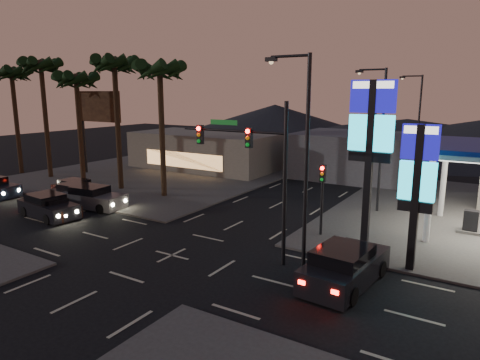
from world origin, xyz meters
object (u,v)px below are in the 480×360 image
Objects in this scene: car_lane_a_front at (48,207)px; car_lane_b_mid at (78,195)px; car_lane_a_mid at (52,209)px; car_lane_b_rear at (77,189)px; traffic_signal_mast at (253,158)px; suv_station at (345,267)px; pylon_sign_tall at (371,133)px; car_lane_b_front at (93,198)px; pylon_sign_short at (418,176)px.

car_lane_a_front is 3.67m from car_lane_b_mid.
car_lane_a_mid is at bearing 11.98° from car_lane_a_front.
traffic_signal_mast is at bearing -11.32° from car_lane_b_rear.
car_lane_a_mid is 20.24m from suv_station.
pylon_sign_tall reaches higher than suv_station.
traffic_signal_mast is 1.56× the size of car_lane_b_front.
pylon_sign_tall is 21.57m from car_lane_a_front.
suv_station is at bearing -85.97° from pylon_sign_tall.
car_lane_a_front is 1.15× the size of car_lane_b_rear.
pylon_sign_short is 1.39× the size of car_lane_a_front.
traffic_signal_mast is at bearing -8.19° from car_lane_b_front.
car_lane_a_mid is (-19.95, -4.51, -5.78)m from pylon_sign_tall.
pylon_sign_tall reaches higher than car_lane_b_rear.
car_lane_b_front reaches higher than car_lane_b_rear.
pylon_sign_tall is 6.02m from traffic_signal_mast.
traffic_signal_mast reaches higher than pylon_sign_short.
car_lane_b_rear is at bearing 157.58° from car_lane_b_front.
suv_station is at bearing -7.65° from car_lane_b_mid.
pylon_sign_short is at bearing 0.94° from car_lane_b_front.
pylon_sign_short reaches higher than car_lane_a_front.
car_lane_a_mid is (-22.45, -3.51, -4.04)m from pylon_sign_short.
car_lane_a_front is 1.05× the size of car_lane_b_mid.
car_lane_a_front reaches higher than car_lane_a_mid.
car_lane_b_rear is (-2.01, 1.40, -0.06)m from car_lane_b_mid.
pylon_sign_short is at bearing -21.80° from pylon_sign_tall.
traffic_signal_mast is (-7.24, -2.51, 0.57)m from pylon_sign_short.
car_lane_b_front reaches higher than car_lane_a_mid.
pylon_sign_short is at bearing 19.13° from traffic_signal_mast.
pylon_sign_short is 23.41m from car_lane_a_front.
car_lane_a_front reaches higher than car_lane_b_mid.
traffic_signal_mast is 1.67× the size of car_lane_b_mid.
car_lane_a_mid is (0.35, 0.07, -0.13)m from car_lane_a_front.
car_lane_b_mid is (-1.64, 3.37, 0.10)m from car_lane_a_mid.
car_lane_b_front is at bearing 84.65° from car_lane_a_mid.
traffic_signal_mast is 16.23m from car_lane_a_front.
car_lane_b_front reaches higher than car_lane_a_front.
car_lane_b_rear reaches higher than car_lane_a_mid.
traffic_signal_mast reaches higher than car_lane_a_front.
pylon_sign_tall is 22.36m from car_lane_b_mid.
traffic_signal_mast is at bearing -143.48° from pylon_sign_tall.
car_lane_a_front is at bearing -168.02° from car_lane_a_mid.
car_lane_b_mid is at bearing 173.42° from car_lane_b_front.
pylon_sign_short is at bearing 0.34° from car_lane_b_mid.
car_lane_b_front is 1.16× the size of car_lane_b_rear.
car_lane_a_front is at bearing -167.28° from pylon_sign_tall.
car_lane_b_mid is at bearing 110.57° from car_lane_a_front.
suv_station reaches higher than car_lane_b_rear.
suv_station reaches higher than car_lane_b_mid.
traffic_signal_mast is 6.71m from suv_station.
car_lane_b_mid is at bearing 172.35° from suv_station.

